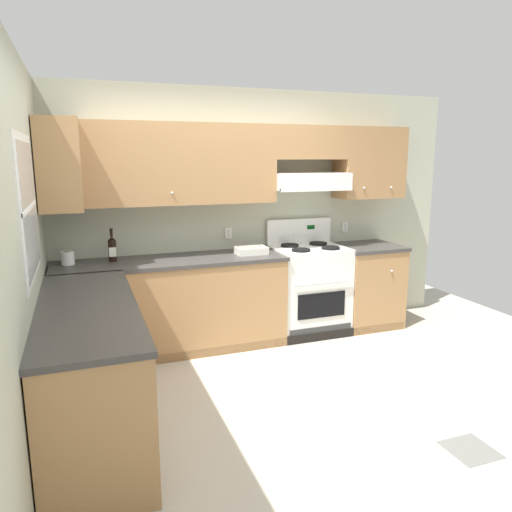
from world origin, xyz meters
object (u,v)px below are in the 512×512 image
wine_bottle (112,248)px  bowl (251,251)px  stove (309,289)px  paper_towel_roll (68,258)px

wine_bottle → bowl: bearing=-4.7°
stove → bowl: (-0.66, -0.02, 0.46)m
stove → paper_towel_roll: stove is taller
stove → paper_towel_roll: 2.44m
stove → bowl: bearing=-177.9°
bowl → paper_towel_roll: bearing=176.3°
paper_towel_roll → wine_bottle: bearing=-0.4°
stove → bowl: 0.81m
wine_bottle → bowl: 1.34m
bowl → paper_towel_roll: (-1.72, 0.11, 0.04)m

